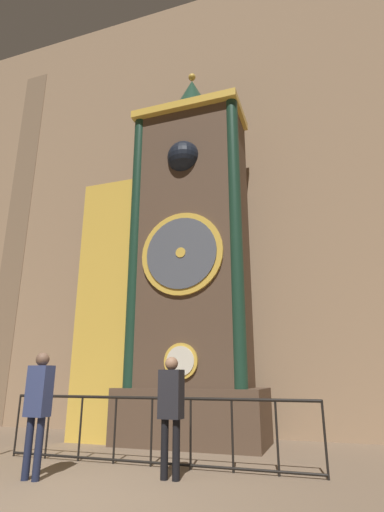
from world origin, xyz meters
TOP-DOWN VIEW (x-y plane):
  - ground_plane at (0.00, 0.00)m, footprint 28.00×28.00m
  - cathedral_back_wall at (-0.09, 5.95)m, footprint 24.00×0.32m
  - clock_tower at (-0.30, 4.42)m, footprint 4.41×1.84m
  - railing_fence at (0.23, 2.23)m, footprint 5.54×0.05m
  - visitor_near at (-0.99, 0.84)m, footprint 0.35×0.24m
  - visitor_far at (0.86, 1.49)m, footprint 0.36×0.24m

SIDE VIEW (x-z plane):
  - ground_plane at x=0.00m, z-range 0.00..0.00m
  - railing_fence at x=0.23m, z-range 0.06..1.14m
  - visitor_far at x=0.86m, z-range 0.17..1.86m
  - visitor_near at x=-0.99m, z-range 0.18..1.93m
  - clock_tower at x=-0.30m, z-range -0.85..8.73m
  - cathedral_back_wall at x=-0.09m, z-range -0.01..13.90m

